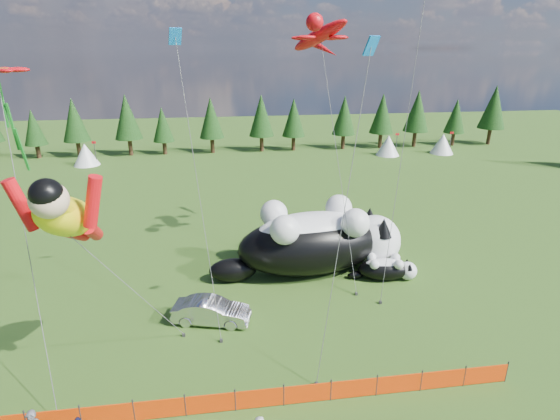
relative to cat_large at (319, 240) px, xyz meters
The scene contains 11 objects.
ground 10.08m from the cat_large, 120.98° to the right, with size 160.00×160.00×0.00m, color #113309.
safety_fence 12.61m from the cat_large, 113.88° to the right, with size 22.06×0.06×1.10m.
tree_line 36.97m from the cat_large, 97.87° to the left, with size 90.00×4.00×8.00m, color black, non-canonical shape.
festival_tents 32.14m from the cat_large, 79.34° to the left, with size 50.00×3.20×2.80m, color white, non-canonical shape.
cat_large is the anchor object (origin of this frame).
cat_small 4.67m from the cat_large, 23.58° to the right, with size 4.40×2.02×1.59m.
car 8.80m from the cat_large, 144.58° to the right, with size 1.45×4.17×1.37m, color silver.
superhero_kite 16.26m from the cat_large, 142.17° to the right, with size 6.00×5.93×10.98m.
gecko_kite 12.84m from the cat_large, 84.83° to the left, with size 6.36×10.17×16.61m.
diamond_kite_a 14.51m from the cat_large, 159.39° to the right, with size 2.09×4.35×15.50m.
diamond_kite_c 13.91m from the cat_large, 91.57° to the right, with size 2.94×2.91×14.94m.
Camera 1 is at (-1.13, -17.08, 14.00)m, focal length 28.00 mm.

